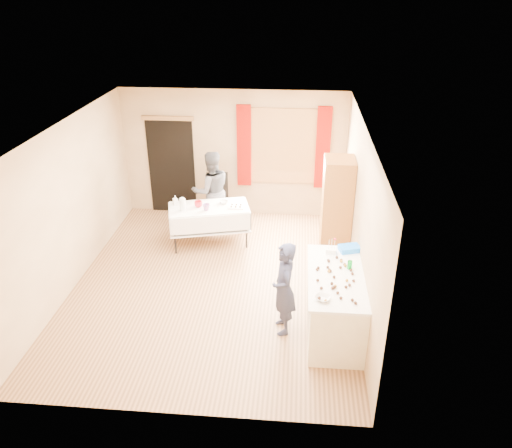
# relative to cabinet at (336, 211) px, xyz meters

# --- Properties ---
(floor) EXTENTS (4.50, 5.50, 0.02)m
(floor) POSITION_rel_cabinet_xyz_m (-1.99, -1.01, -0.94)
(floor) COLOR #9E7047
(floor) RESTS_ON ground
(ceiling) EXTENTS (4.50, 5.50, 0.02)m
(ceiling) POSITION_rel_cabinet_xyz_m (-1.99, -1.01, 1.68)
(ceiling) COLOR white
(ceiling) RESTS_ON floor
(wall_back) EXTENTS (4.50, 0.02, 2.60)m
(wall_back) POSITION_rel_cabinet_xyz_m (-1.99, 1.75, 0.37)
(wall_back) COLOR tan
(wall_back) RESTS_ON floor
(wall_front) EXTENTS (4.50, 0.02, 2.60)m
(wall_front) POSITION_rel_cabinet_xyz_m (-1.99, -3.77, 0.37)
(wall_front) COLOR tan
(wall_front) RESTS_ON floor
(wall_left) EXTENTS (0.02, 5.50, 2.60)m
(wall_left) POSITION_rel_cabinet_xyz_m (-4.25, -1.01, 0.37)
(wall_left) COLOR tan
(wall_left) RESTS_ON floor
(wall_right) EXTENTS (0.02, 5.50, 2.60)m
(wall_right) POSITION_rel_cabinet_xyz_m (0.27, -1.01, 0.37)
(wall_right) COLOR tan
(wall_right) RESTS_ON floor
(window_frame) EXTENTS (1.32, 0.06, 1.52)m
(window_frame) POSITION_rel_cabinet_xyz_m (-0.99, 1.71, 0.57)
(window_frame) COLOR olive
(window_frame) RESTS_ON wall_back
(window_pane) EXTENTS (1.20, 0.02, 1.40)m
(window_pane) POSITION_rel_cabinet_xyz_m (-0.99, 1.69, 0.57)
(window_pane) COLOR white
(window_pane) RESTS_ON wall_back
(curtain_left) EXTENTS (0.28, 0.06, 1.65)m
(curtain_left) POSITION_rel_cabinet_xyz_m (-1.77, 1.66, 0.57)
(curtain_left) COLOR #870B03
(curtain_left) RESTS_ON wall_back
(curtain_right) EXTENTS (0.28, 0.06, 1.65)m
(curtain_right) POSITION_rel_cabinet_xyz_m (-0.21, 1.66, 0.57)
(curtain_right) COLOR #870B03
(curtain_right) RESTS_ON wall_back
(doorway) EXTENTS (0.95, 0.04, 2.00)m
(doorway) POSITION_rel_cabinet_xyz_m (-3.29, 1.72, 0.07)
(doorway) COLOR black
(doorway) RESTS_ON floor
(door_lintel) EXTENTS (1.05, 0.06, 0.08)m
(door_lintel) POSITION_rel_cabinet_xyz_m (-3.29, 1.69, 1.09)
(door_lintel) COLOR olive
(door_lintel) RESTS_ON wall_back
(cabinet) EXTENTS (0.50, 0.60, 1.86)m
(cabinet) POSITION_rel_cabinet_xyz_m (0.00, 0.00, 0.00)
(cabinet) COLOR brown
(cabinet) RESTS_ON floor
(counter) EXTENTS (0.79, 1.68, 0.91)m
(counter) POSITION_rel_cabinet_xyz_m (-0.10, -2.05, -0.48)
(counter) COLOR #F2EBCC
(counter) RESTS_ON floor
(party_table) EXTENTS (1.60, 1.09, 0.75)m
(party_table) POSITION_rel_cabinet_xyz_m (-2.29, 0.35, -0.48)
(party_table) COLOR black
(party_table) RESTS_ON floor
(chair) EXTENTS (0.45, 0.45, 1.04)m
(chair) POSITION_rel_cabinet_xyz_m (-2.28, 1.22, -0.62)
(chair) COLOR black
(chair) RESTS_ON floor
(girl) EXTENTS (0.64, 0.54, 1.38)m
(girl) POSITION_rel_cabinet_xyz_m (-0.82, -2.11, -0.24)
(girl) COLOR #1E213B
(girl) RESTS_ON floor
(woman) EXTENTS (1.23, 1.19, 1.59)m
(woman) POSITION_rel_cabinet_xyz_m (-2.34, 0.99, -0.13)
(woman) COLOR black
(woman) RESTS_ON floor
(soda_can) EXTENTS (0.08, 0.08, 0.12)m
(soda_can) POSITION_rel_cabinet_xyz_m (0.07, -1.86, 0.04)
(soda_can) COLOR #087F1E
(soda_can) RESTS_ON counter
(mixing_bowl) EXTENTS (0.34, 0.34, 0.05)m
(mixing_bowl) POSITION_rel_cabinet_xyz_m (-0.32, -2.63, 0.00)
(mixing_bowl) COLOR white
(mixing_bowl) RESTS_ON counter
(foam_block) EXTENTS (0.16, 0.12, 0.08)m
(foam_block) POSITION_rel_cabinet_xyz_m (-0.16, -1.46, 0.02)
(foam_block) COLOR white
(foam_block) RESTS_ON counter
(blue_basket) EXTENTS (0.35, 0.28, 0.08)m
(blue_basket) POSITION_rel_cabinet_xyz_m (0.11, -1.36, 0.02)
(blue_basket) COLOR #1976F8
(blue_basket) RESTS_ON counter
(pitcher) EXTENTS (0.15, 0.15, 0.22)m
(pitcher) POSITION_rel_cabinet_xyz_m (-2.72, 0.16, -0.07)
(pitcher) COLOR silver
(pitcher) RESTS_ON party_table
(cup_red) EXTENTS (0.22, 0.22, 0.11)m
(cup_red) POSITION_rel_cabinet_xyz_m (-2.47, 0.33, -0.12)
(cup_red) COLOR red
(cup_red) RESTS_ON party_table
(cup_rainbow) EXTENTS (0.21, 0.21, 0.12)m
(cup_rainbow) POSITION_rel_cabinet_xyz_m (-2.30, 0.20, -0.12)
(cup_rainbow) COLOR red
(cup_rainbow) RESTS_ON party_table
(small_bowl) EXTENTS (0.17, 0.17, 0.05)m
(small_bowl) POSITION_rel_cabinet_xyz_m (-2.03, 0.52, -0.15)
(small_bowl) COLOR white
(small_bowl) RESTS_ON party_table
(pastry_tray) EXTENTS (0.29, 0.21, 0.02)m
(pastry_tray) POSITION_rel_cabinet_xyz_m (-1.78, 0.37, -0.17)
(pastry_tray) COLOR white
(pastry_tray) RESTS_ON party_table
(bottle) EXTENTS (0.15, 0.15, 0.18)m
(bottle) POSITION_rel_cabinet_xyz_m (-2.91, 0.38, -0.09)
(bottle) COLOR white
(bottle) RESTS_ON party_table
(cake_balls) EXTENTS (0.52, 1.14, 0.04)m
(cake_balls) POSITION_rel_cabinet_xyz_m (-0.12, -2.14, 0.00)
(cake_balls) COLOR #3F2314
(cake_balls) RESTS_ON counter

